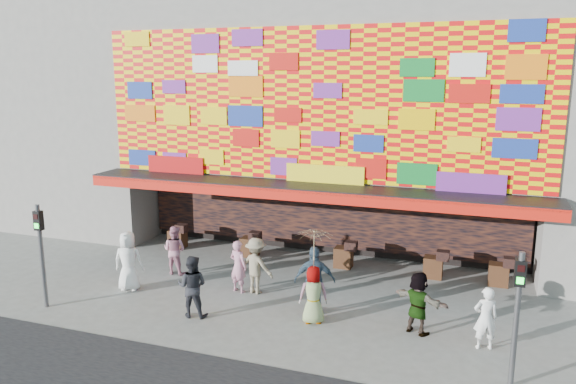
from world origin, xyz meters
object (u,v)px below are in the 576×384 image
ped_a (128,261)px  ped_d (256,266)px  ped_c (192,286)px  ped_f (418,303)px  signal_left (41,244)px  signal_right (518,305)px  ped_e (315,281)px  ped_i (175,250)px  parasol (314,246)px  ped_g (313,295)px  ped_h (485,318)px  ped_b (238,266)px

ped_a → ped_d: 3.93m
ped_c → ped_f: (5.94, 1.02, -0.04)m
signal_left → ped_f: (10.20, 1.88, -1.04)m
signal_right → ped_e: signal_right is taller
ped_i → parasol: size_ratio=0.88×
ped_g → ped_i: (-5.44, 2.06, 0.03)m
signal_right → ped_h: 1.99m
ped_e → ped_a: bearing=-12.4°
ped_b → ped_f: ped_f is taller
signal_right → ped_e: (-5.03, 2.12, -0.89)m
signal_left → parasol: signal_left is taller
ped_h → parasol: (-4.32, -0.02, 1.36)m
ped_h → parasol: 4.53m
ped_d → ped_e: bearing=169.4°
ped_b → ped_c: (-0.45, -2.02, 0.05)m
ped_b → ped_e: size_ratio=0.84×
ped_h → parasol: parasol is taller
ped_c → parasol: (3.24, 0.70, 1.28)m
signal_left → ped_a: (1.49, 1.90, -0.94)m
signal_left → ped_d: size_ratio=1.74×
ped_d → ped_f: ped_d is taller
ped_e → ped_f: ped_e is taller
ped_a → signal_left: bearing=36.5°
ped_h → parasol: bearing=-16.8°
signal_right → ped_i: (-10.33, 3.62, -1.05)m
ped_d → ped_e: size_ratio=0.89×
ped_b → ped_h: bearing=-174.3°
ped_b → ped_d: ped_d is taller
signal_left → ped_a: size_ratio=1.63×
ped_g → parasol: bearing=68.9°
ped_a → ped_g: (6.02, -0.34, -0.13)m
parasol → ped_c: bearing=-167.7°
ped_b → ped_f: bearing=-174.3°
ped_b → signal_left: bearing=47.5°
signal_left → parasol: bearing=11.8°
signal_left → ped_c: signal_left is taller
signal_right → ped_i: 11.00m
ped_g → ped_i: bearing=-41.8°
ped_a → ped_f: size_ratio=1.12×
ped_b → ped_c: 2.08m
ped_b → ped_f: (5.48, -1.00, 0.01)m
ped_g → ped_i: 5.81m
ped_d → parasol: parasol is taller
signal_left → ped_a: signal_left is taller
ped_f → ped_h: ped_f is taller
ped_f → parasol: size_ratio=0.89×
ped_a → ped_f: ped_a is taller
signal_left → parasol: 7.67m
parasol → ped_d: bearing=147.8°
ped_a → ped_b: 3.38m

